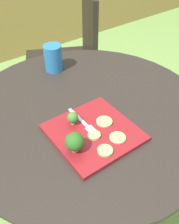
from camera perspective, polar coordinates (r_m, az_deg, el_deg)
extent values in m
plane|color=#70994C|center=(1.51, -0.51, -20.71)|extent=(12.00, 12.00, 0.00)
cylinder|color=#28231E|center=(0.95, -0.77, 0.26)|extent=(0.91, 0.91, 0.02)
cylinder|color=#28231E|center=(1.20, -0.62, -12.21)|extent=(0.06, 0.06, 0.66)
cylinder|color=#28231E|center=(1.49, -0.52, -20.35)|extent=(0.44, 0.44, 0.04)
cube|color=black|center=(1.76, -6.57, 10.15)|extent=(0.59, 0.59, 0.03)
cube|color=black|center=(1.67, -0.03, 17.89)|extent=(0.21, 0.39, 0.45)
cylinder|color=black|center=(2.03, -11.58, 6.87)|extent=(0.02, 0.02, 0.43)
cylinder|color=black|center=(1.74, -11.48, 0.35)|extent=(0.02, 0.02, 0.43)
cylinder|color=black|center=(2.04, -1.41, 7.92)|extent=(0.02, 0.02, 0.43)
cylinder|color=black|center=(1.75, 0.28, 1.59)|extent=(0.02, 0.02, 0.43)
cube|color=maroon|center=(0.84, 0.86, -4.51)|extent=(0.26, 0.26, 0.01)
cylinder|color=#236BA8|center=(1.14, -7.95, 11.66)|extent=(0.08, 0.08, 0.11)
cylinder|color=#1E5B8F|center=(1.15, -7.87, 10.92)|extent=(0.07, 0.07, 0.08)
cube|color=silver|center=(0.88, -2.45, -1.26)|extent=(0.01, 0.11, 0.00)
cube|color=silver|center=(0.83, 0.53, -4.13)|extent=(0.02, 0.04, 0.00)
cylinder|color=#99B770|center=(0.86, -3.63, -2.27)|extent=(0.01, 0.01, 0.01)
sphere|color=#38752D|center=(0.85, -3.69, -1.21)|extent=(0.04, 0.04, 0.04)
cylinder|color=#99B770|center=(0.78, -3.20, -8.03)|extent=(0.02, 0.02, 0.01)
sphere|color=#285B1E|center=(0.76, -3.29, -6.50)|extent=(0.06, 0.06, 0.06)
cylinder|color=#8EB766|center=(0.82, 6.20, -5.61)|extent=(0.05, 0.05, 0.01)
cylinder|color=#8EB766|center=(0.87, 3.53, -1.99)|extent=(0.05, 0.05, 0.01)
cylinder|color=#8EB766|center=(0.78, 3.46, -8.44)|extent=(0.05, 0.05, 0.01)
cylinder|color=#8EB766|center=(0.82, 1.03, -5.11)|extent=(0.04, 0.04, 0.01)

